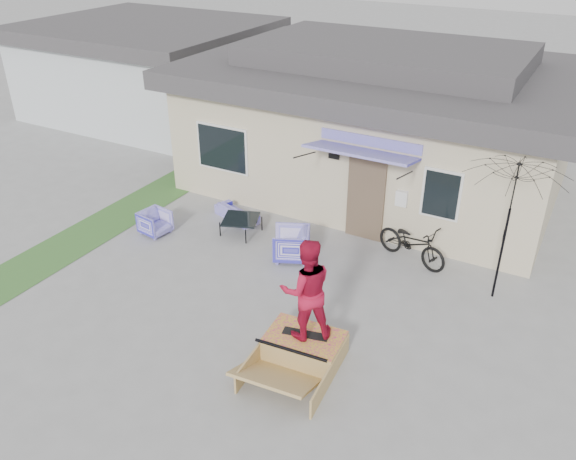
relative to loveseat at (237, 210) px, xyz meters
The scene contains 13 objects.
ground 4.43m from the loveseat, 58.13° to the right, with size 90.00×90.00×0.00m, color gray.
grass_strip 3.37m from the loveseat, 148.50° to the right, with size 1.40×8.00×0.01m, color #33612B.
house 5.12m from the loveseat, 61.14° to the left, with size 10.80×8.49×4.10m.
neighbor_house 10.39m from the loveseat, 142.59° to the left, with size 8.60×7.60×3.50m.
loveseat is the anchor object (origin of this frame).
armchair_left 2.16m from the loveseat, 129.51° to the right, with size 0.67×0.62×0.69m, color #2724BE.
armchair_right 2.47m from the loveseat, 25.52° to the right, with size 0.82×0.77×0.85m, color #2724BE.
coffee_table 0.81m from the loveseat, 49.17° to the right, with size 0.86×0.86×0.43m, color black.
bicycle 4.76m from the loveseat, ahead, with size 0.65×1.86×1.19m, color black.
patio_umbrella 6.92m from the loveseat, ahead, with size 2.14×1.99×2.20m.
skate_ramp 5.71m from the loveseat, 44.17° to the right, with size 1.38×1.84×0.46m, color tan, non-canonical shape.
skateboard 5.68m from the loveseat, 43.86° to the right, with size 0.85×0.21×0.05m, color black.
skater 5.81m from the loveseat, 43.86° to the right, with size 0.95×0.74×1.95m, color #AF1131.
Camera 1 is at (5.53, -7.66, 7.27)m, focal length 36.34 mm.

